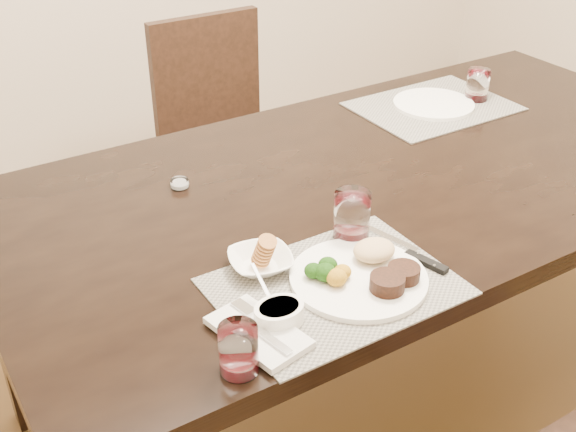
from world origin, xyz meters
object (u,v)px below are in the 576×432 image
chair_far (222,130)px  dinner_plate (365,273)px  wine_glass_near (352,218)px  far_plate (434,104)px  steak_knife (417,256)px  cracker_bowl (260,261)px

chair_far → dinner_plate: 1.35m
wine_glass_near → far_plate: (0.65, 0.46, -0.04)m
dinner_plate → steak_knife: size_ratio=1.19×
chair_far → cracker_bowl: (-0.49, -1.14, 0.27)m
chair_far → steak_knife: bearing=-98.8°
wine_glass_near → far_plate: 0.80m
chair_far → wine_glass_near: 1.21m
chair_far → wine_glass_near: size_ratio=8.35×
dinner_plate → cracker_bowl: (-0.16, 0.14, 0.00)m
dinner_plate → far_plate: bearing=36.5°
steak_knife → wine_glass_near: wine_glass_near is taller
cracker_bowl → wine_glass_near: (0.22, -0.00, 0.03)m
steak_knife → far_plate: 0.84m
chair_far → far_plate: bearing=-60.6°
steak_knife → wine_glass_near: bearing=101.7°
wine_glass_near → cracker_bowl: bearing=179.2°
steak_knife → wine_glass_near: (-0.07, 0.14, 0.04)m
cracker_bowl → dinner_plate: bearing=-42.6°
dinner_plate → cracker_bowl: cracker_bowl is taller
far_plate → dinner_plate: bearing=-140.0°
cracker_bowl → far_plate: (0.87, 0.46, -0.01)m
chair_far → dinner_plate: chair_far is taller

